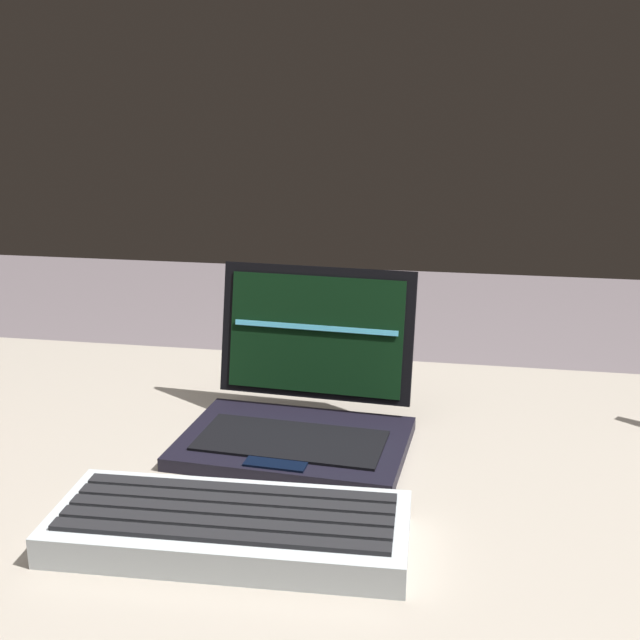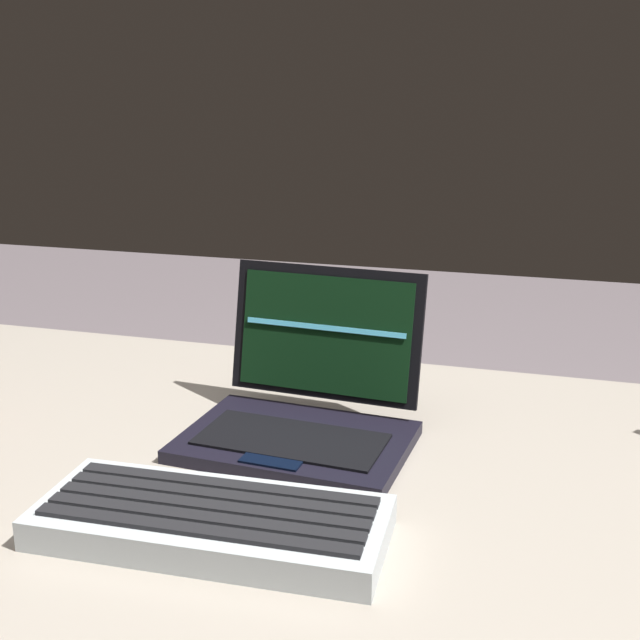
% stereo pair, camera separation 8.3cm
% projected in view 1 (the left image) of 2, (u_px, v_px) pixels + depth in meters
% --- Properties ---
extents(desk, '(1.32, 0.70, 0.70)m').
position_uv_depth(desk, '(320.00, 531.00, 0.87)').
color(desk, '#A09588').
rests_on(desk, ground).
extents(laptop_front, '(0.26, 0.22, 0.18)m').
position_uv_depth(laptop_front, '(301.00, 409.00, 0.90)').
color(laptop_front, black).
rests_on(laptop_front, desk).
extents(external_keyboard, '(0.32, 0.14, 0.03)m').
position_uv_depth(external_keyboard, '(230.00, 527.00, 0.71)').
color(external_keyboard, '#B2BBBE').
rests_on(external_keyboard, desk).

